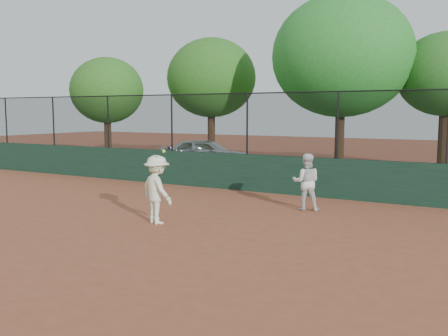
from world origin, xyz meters
The scene contains 11 objects.
ground centered at (0.00, 0.00, 0.00)m, with size 80.00×80.00×0.00m, color #984D31.
back_wall centered at (0.00, 6.00, 0.60)m, with size 26.00×0.20×1.20m, color #173424.
grass_strip centered at (0.00, 12.00, 0.00)m, with size 36.00×12.00×0.01m, color #35571B.
parked_car centered at (-4.76, 10.30, 0.71)m, with size 1.67×4.16×1.42m, color silver.
player_second centered at (2.34, 3.89, 0.75)m, with size 0.73×0.57×1.50m, color silver.
player_main centered at (-0.11, 0.66, 0.80)m, with size 1.17×0.92×1.77m.
fence_assembly centered at (-0.03, 6.00, 2.24)m, with size 26.00×0.06×2.00m.
tree_0 centered at (-10.80, 10.62, 3.63)m, with size 3.82×3.47×5.30m.
tree_1 centered at (-5.37, 11.80, 4.15)m, with size 4.28×3.89×6.01m.
tree_2 centered at (1.18, 10.65, 4.71)m, with size 5.45×4.95×7.07m.
tree_3 centered at (4.78, 11.81, 3.95)m, with size 3.60×3.27×5.53m.
Camera 1 is at (6.90, -8.49, 2.61)m, focal length 40.00 mm.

